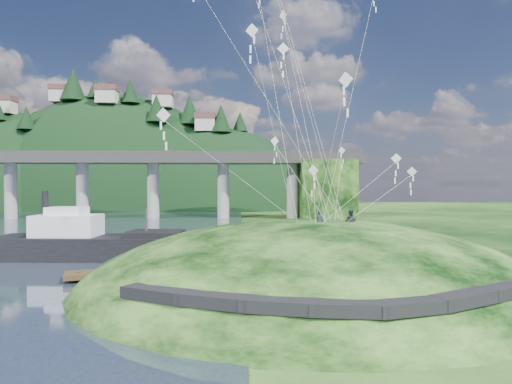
{
  "coord_description": "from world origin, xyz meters",
  "views": [
    {
      "loc": [
        2.66,
        -31.6,
        7.66
      ],
      "look_at": [
        4.0,
        6.0,
        7.0
      ],
      "focal_mm": 32.0,
      "sensor_mm": 36.0,
      "label": 1
    }
  ],
  "objects": [
    {
      "name": "kite_swarm",
      "position": [
        6.46,
        3.09,
        17.2
      ],
      "size": [
        19.71,
        17.58,
        20.35
      ],
      "color": "white",
      "rests_on": "ground"
    },
    {
      "name": "far_ridge",
      "position": [
        -43.58,
        122.17,
        -7.44
      ],
      "size": [
        153.0,
        70.0,
        94.5
      ],
      "color": "black",
      "rests_on": "ground"
    },
    {
      "name": "kite_flyers",
      "position": [
        9.99,
        1.05,
        5.81
      ],
      "size": [
        3.3,
        1.51,
        1.76
      ],
      "color": "#23262E",
      "rests_on": "ground"
    },
    {
      "name": "bridge",
      "position": [
        -26.46,
        70.07,
        9.7
      ],
      "size": [
        160.0,
        11.0,
        15.0
      ],
      "color": "#2D2B2B",
      "rests_on": "ground"
    },
    {
      "name": "ground",
      "position": [
        0.0,
        0.0,
        0.0
      ],
      "size": [
        320.0,
        320.0,
        0.0
      ],
      "primitive_type": "plane",
      "color": "black",
      "rests_on": "ground"
    },
    {
      "name": "grass_hill",
      "position": [
        8.0,
        2.0,
        -1.5
      ],
      "size": [
        36.0,
        32.0,
        13.0
      ],
      "color": "black",
      "rests_on": "ground"
    },
    {
      "name": "wooden_dock",
      "position": [
        -3.81,
        6.53,
        0.48
      ],
      "size": [
        15.19,
        6.73,
        1.08
      ],
      "color": "#362816",
      "rests_on": "ground"
    },
    {
      "name": "footpath",
      "position": [
        7.46,
        -9.74,
        2.08
      ],
      "size": [
        22.29,
        5.84,
        0.83
      ],
      "color": "black",
      "rests_on": "ground"
    },
    {
      "name": "work_barge",
      "position": [
        -12.59,
        15.32,
        1.74
      ],
      "size": [
        20.14,
        6.58,
        6.95
      ],
      "color": "black",
      "rests_on": "ground"
    }
  ]
}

